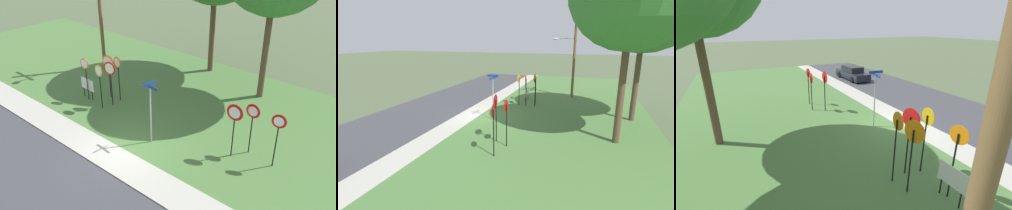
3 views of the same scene
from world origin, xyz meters
TOP-DOWN VIEW (x-y plane):
  - ground_plane at (0.00, 0.00)m, footprint 160.00×160.00m
  - road_asphalt at (0.00, -4.80)m, footprint 44.00×6.40m
  - sidewalk_strip at (0.00, -0.80)m, footprint 44.00×1.60m
  - grass_median at (0.00, 6.00)m, footprint 44.00×12.00m
  - stop_sign_near_left at (-4.56, 3.23)m, footprint 0.75×0.17m
  - stop_sign_near_right at (-3.86, 3.33)m, footprint 0.65×0.13m
  - stop_sign_far_left at (-3.86, 1.96)m, footprint 0.65×0.12m
  - stop_sign_far_center at (-3.69, 2.60)m, footprint 0.77×0.16m
  - stop_sign_far_right at (-5.33, 2.16)m, footprint 0.62×0.12m
  - yield_sign_near_left at (4.55, 3.60)m, footprint 0.68×0.10m
  - yield_sign_near_right at (4.08, 2.85)m, footprint 0.78×0.12m
  - yield_sign_far_left at (5.86, 3.39)m, footprint 0.64×0.13m
  - street_name_post at (0.53, 1.34)m, footprint 0.96×0.81m
  - utility_pole at (-8.35, 5.87)m, footprint 2.10×2.20m
  - notice_board at (-5.47, 2.29)m, footprint 1.10×0.06m

SIDE VIEW (x-z plane):
  - ground_plane at x=0.00m, z-range 0.00..0.00m
  - road_asphalt at x=0.00m, z-range 0.00..0.01m
  - grass_median at x=0.00m, z-range 0.00..0.04m
  - sidewalk_strip at x=0.00m, z-range 0.00..0.06m
  - notice_board at x=-5.47m, z-range 0.25..1.50m
  - stop_sign_far_right at x=-5.33m, z-range 0.59..3.19m
  - street_name_post at x=0.53m, z-range 0.33..3.51m
  - yield_sign_near_left at x=4.55m, z-range 0.66..3.19m
  - stop_sign_far_left at x=-3.86m, z-range 0.62..3.26m
  - yield_sign_far_left at x=5.86m, z-range 0.66..3.26m
  - stop_sign_near_right at x=-3.86m, z-range 0.63..3.35m
  - stop_sign_near_left at x=-4.56m, z-range 0.66..3.33m
  - stop_sign_far_center at x=-3.69m, z-range 0.66..3.34m
  - yield_sign_near_right at x=4.08m, z-range 0.71..3.38m
  - utility_pole at x=-8.35m, z-range 0.38..8.09m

